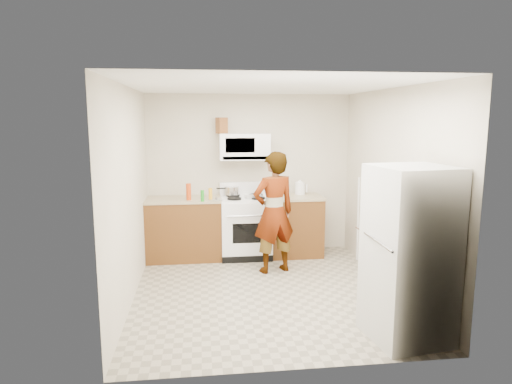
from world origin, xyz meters
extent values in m
plane|color=gray|center=(0.00, 0.00, 0.00)|extent=(3.60, 3.60, 0.00)
cube|color=beige|center=(0.00, 1.79, 1.25)|extent=(3.20, 0.02, 2.50)
cube|color=beige|center=(1.59, 0.00, 1.25)|extent=(0.02, 3.60, 2.50)
cube|color=#582D14|center=(-1.04, 1.49, 0.45)|extent=(1.12, 0.62, 0.90)
cube|color=tan|center=(-1.04, 1.49, 0.92)|extent=(1.14, 0.64, 0.03)
cube|color=#582D14|center=(0.68, 1.49, 0.45)|extent=(0.80, 0.62, 0.90)
cube|color=tan|center=(0.68, 1.49, 0.92)|extent=(0.82, 0.64, 0.03)
cube|color=white|center=(-0.10, 1.48, 0.45)|extent=(0.76, 0.65, 0.90)
cube|color=white|center=(-0.10, 1.48, 0.92)|extent=(0.76, 0.62, 0.03)
cube|color=white|center=(-0.10, 1.76, 1.03)|extent=(0.76, 0.08, 0.20)
cube|color=white|center=(-0.10, 1.61, 1.70)|extent=(0.76, 0.38, 0.40)
imported|color=tan|center=(0.22, 0.73, 0.84)|extent=(0.71, 0.57, 1.69)
cube|color=silver|center=(1.19, -1.36, 0.85)|extent=(0.79, 0.79, 1.70)
cylinder|color=white|center=(0.79, 1.64, 1.03)|extent=(0.16, 0.16, 0.19)
cube|color=brown|center=(-0.44, 1.61, 2.02)|extent=(0.19, 0.19, 0.24)
cylinder|color=silver|center=(-0.30, 1.64, 1.01)|extent=(0.23, 0.23, 0.12)
cube|color=white|center=(0.02, 1.40, 0.96)|extent=(0.28, 0.20, 0.05)
cylinder|color=#BE3A0E|center=(-0.96, 1.34, 1.06)|extent=(0.09, 0.09, 0.25)
cylinder|color=orange|center=(-0.64, 1.34, 1.02)|extent=(0.07, 0.07, 0.17)
cylinder|color=#188919|center=(-0.75, 1.20, 1.02)|extent=(0.06, 0.06, 0.17)
cylinder|color=white|center=(-0.56, 1.30, 0.94)|extent=(0.27, 0.27, 0.01)
cylinder|color=silver|center=(1.50, 0.92, 0.66)|extent=(0.14, 0.28, 1.30)
camera|label=1|loc=(-0.78, -5.35, 2.15)|focal=32.00mm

